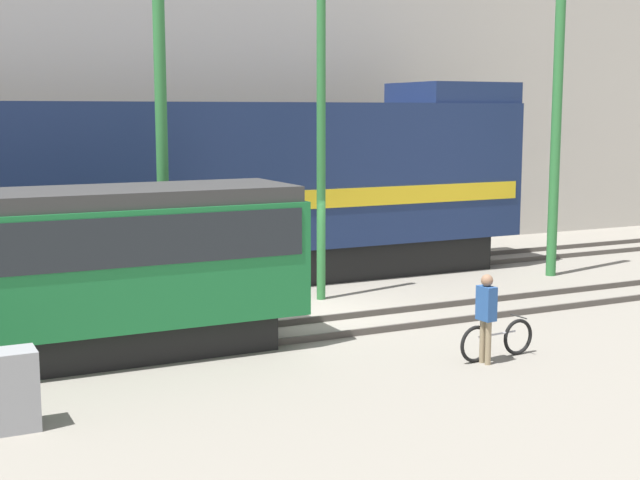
# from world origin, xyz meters

# --- Properties ---
(ground_plane) EXTENTS (120.00, 120.00, 0.00)m
(ground_plane) POSITION_xyz_m (0.00, 0.00, 0.00)
(ground_plane) COLOR gray
(track_near) EXTENTS (60.00, 1.50, 0.14)m
(track_near) POSITION_xyz_m (0.00, -1.49, 0.07)
(track_near) COLOR #47423D
(track_near) RESTS_ON ground
(track_far) EXTENTS (60.00, 1.51, 0.14)m
(track_far) POSITION_xyz_m (0.00, 4.29, 0.07)
(track_far) COLOR #47423D
(track_far) RESTS_ON ground
(building_backdrop) EXTENTS (47.93, 6.00, 10.02)m
(building_backdrop) POSITION_xyz_m (0.00, 11.47, 5.01)
(building_backdrop) COLOR #B7B2A8
(building_backdrop) RESTS_ON ground
(freight_locomotive) EXTENTS (21.91, 3.04, 5.47)m
(freight_locomotive) POSITION_xyz_m (-2.71, 4.29, 2.55)
(freight_locomotive) COLOR black
(freight_locomotive) RESTS_ON ground
(streetcar) EXTENTS (9.89, 2.54, 3.22)m
(streetcar) POSITION_xyz_m (-6.39, -1.49, 1.84)
(streetcar) COLOR black
(streetcar) RESTS_ON ground
(bicycle) EXTENTS (1.76, 0.44, 0.77)m
(bicycle) POSITION_xyz_m (1.43, -4.89, 0.36)
(bicycle) COLOR black
(bicycle) RESTS_ON ground
(person) EXTENTS (0.24, 0.37, 1.69)m
(person) POSITION_xyz_m (1.03, -5.06, 1.02)
(person) COLOR #8C7A5B
(person) RESTS_ON ground
(utility_pole_left) EXTENTS (0.27, 0.27, 7.27)m
(utility_pole_left) POSITION_xyz_m (-3.16, 1.40, 3.63)
(utility_pole_left) COLOR #2D7238
(utility_pole_left) RESTS_ON ground
(utility_pole_center) EXTENTS (0.22, 0.22, 7.64)m
(utility_pole_center) POSITION_xyz_m (0.82, 1.40, 3.82)
(utility_pole_center) COLOR #2D7238
(utility_pole_center) RESTS_ON ground
(utility_pole_right) EXTENTS (0.28, 0.28, 9.26)m
(utility_pole_right) POSITION_xyz_m (8.13, 1.40, 4.63)
(utility_pole_right) COLOR #2D7238
(utility_pole_right) RESTS_ON ground
(signal_box) EXTENTS (0.70, 0.60, 1.20)m
(signal_box) POSITION_xyz_m (-7.29, -4.81, 0.60)
(signal_box) COLOR gray
(signal_box) RESTS_ON ground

